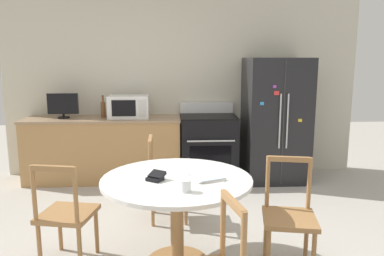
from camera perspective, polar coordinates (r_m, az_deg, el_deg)
The scene contains 14 objects.
back_wall at distance 5.62m, azimuth -1.50°, elevation 6.27°, with size 5.20×0.10×2.60m.
kitchen_counter at distance 5.47m, azimuth -13.24°, elevation -3.12°, with size 2.17×0.64×0.90m.
refrigerator at distance 5.42m, azimuth 12.56°, elevation 1.23°, with size 0.85×0.79×1.73m.
oven_range at distance 5.38m, azimuth 2.49°, elevation -2.88°, with size 0.78×0.68×1.08m.
microwave at distance 5.30m, azimuth -9.60°, elevation 3.24°, with size 0.56×0.35×0.31m.
countertop_tv at distance 5.47m, azimuth -19.07°, elevation 3.36°, with size 0.42×0.16×0.35m.
counter_bottle at distance 5.41m, azimuth -13.38°, elevation 2.83°, with size 0.06×0.06×0.31m.
dining_table at distance 3.11m, azimuth -2.33°, elevation -10.08°, with size 1.23×1.23×0.76m.
dining_chair_left at distance 3.35m, azimuth -18.65°, elevation -12.41°, with size 0.49×0.49×0.90m.
dining_chair_right at distance 3.25m, azimuth 14.57°, elevation -12.95°, with size 0.49×0.49×0.90m.
dining_chair_far at distance 4.04m, azimuth -3.97°, elevation -7.94°, with size 0.43×0.43×0.90m.
candle_glass at distance 2.75m, azimuth -0.99°, elevation -8.93°, with size 0.08×0.08×0.09m.
wallet at distance 3.01m, azimuth -5.50°, elevation -7.43°, with size 0.17×0.17×0.07m.
mail_stack at distance 3.08m, azimuth 2.08°, elevation -7.29°, with size 0.31×0.36×0.02m.
Camera 1 is at (-0.18, -2.95, 1.70)m, focal length 35.00 mm.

